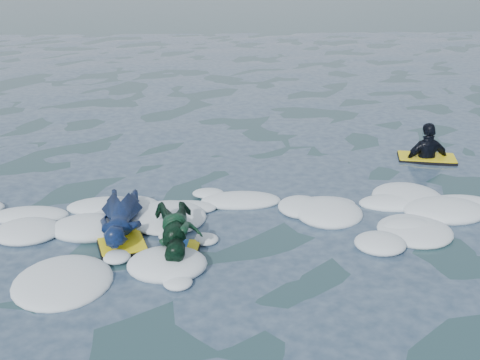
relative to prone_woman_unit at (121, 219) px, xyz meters
name	(u,v)px	position (x,y,z in m)	size (l,w,h in m)	color
ground	(216,258)	(1.31, -0.76, -0.22)	(120.00, 120.00, 0.00)	#173037
foam_band	(215,223)	(1.31, 0.27, -0.22)	(12.00, 3.10, 0.30)	white
prone_woman_unit	(121,219)	(0.00, 0.00, 0.00)	(0.90, 1.71, 0.43)	black
prone_child_unit	(178,234)	(0.82, -0.59, 0.04)	(0.70, 1.35, 0.52)	black
waiting_rider_unit	(426,163)	(5.29, 2.82, -0.28)	(1.15, 0.79, 1.57)	black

